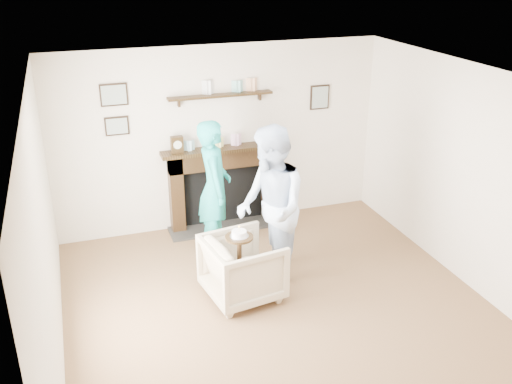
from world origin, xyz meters
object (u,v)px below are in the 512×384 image
(armchair, at_px, (243,296))
(pedestal_table, at_px, (239,257))
(woman, at_px, (216,249))
(man, at_px, (270,280))

(armchair, xyz_separation_m, pedestal_table, (-0.08, -0.13, 0.59))
(armchair, bearing_deg, woman, -8.60)
(armchair, distance_m, man, 0.45)
(armchair, distance_m, woman, 1.16)
(man, relative_size, woman, 1.08)
(armchair, height_order, man, man)
(pedestal_table, bearing_deg, woman, 86.59)
(woman, bearing_deg, pedestal_table, -174.72)
(armchair, xyz_separation_m, man, (0.40, 0.22, 0.00))
(man, xyz_separation_m, pedestal_table, (-0.48, -0.34, 0.59))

